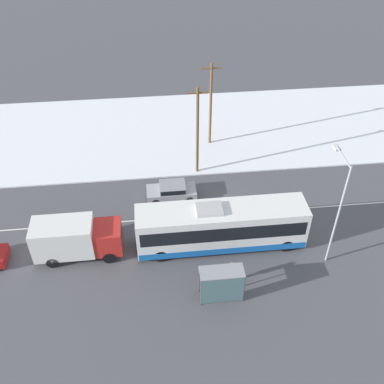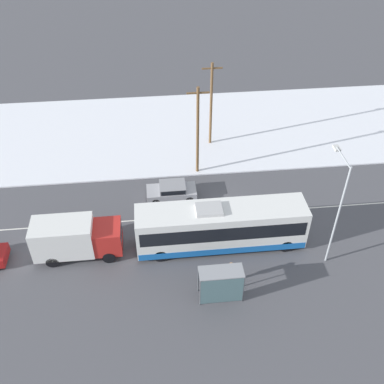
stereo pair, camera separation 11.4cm
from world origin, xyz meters
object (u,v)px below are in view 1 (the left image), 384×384
bus_shelter (222,282)px  streetlamp (338,200)px  pedestrian_at_stop (231,270)px  utility_pole_roadside (197,130)px  box_truck (75,238)px  sedan_car (172,190)px  utility_pole_snowlot (211,104)px  city_bus (221,227)px

bus_shelter → streetlamp: size_ratio=0.34×
bus_shelter → pedestrian_at_stop: bearing=57.9°
pedestrian_at_stop → utility_pole_roadside: bearing=93.6°
box_truck → utility_pole_roadside: utility_pole_roadside is taller
sedan_car → streetlamp: size_ratio=0.49×
streetlamp → utility_pole_snowlot: bearing=111.7°
box_truck → utility_pole_snowlot: bearing=49.5°
bus_shelter → utility_pole_roadside: bearing=89.6°
city_bus → box_truck: city_bus is taller
streetlamp → pedestrian_at_stop: bearing=-166.8°
pedestrian_at_stop → streetlamp: 8.22m
city_bus → streetlamp: size_ratio=1.47×
city_bus → utility_pole_roadside: utility_pole_roadside is taller
sedan_car → bus_shelter: bus_shelter is taller
pedestrian_at_stop → utility_pole_roadside: utility_pole_roadside is taller
city_bus → utility_pole_snowlot: 13.63m
sedan_car → streetlamp: (10.26, -7.50, 4.33)m
pedestrian_at_stop → bus_shelter: size_ratio=0.66×
bus_shelter → box_truck: bearing=152.0°
box_truck → pedestrian_at_stop: 10.96m
utility_pole_roadside → city_bus: bearing=-85.9°
pedestrian_at_stop → utility_pole_roadside: 12.85m
sedan_car → pedestrian_at_stop: bearing=109.5°
sedan_car → pedestrian_at_stop: 9.72m
pedestrian_at_stop → bus_shelter: 1.73m
box_truck → bus_shelter: size_ratio=2.16×
box_truck → utility_pole_snowlot: size_ratio=0.74×
bus_shelter → utility_pole_roadside: (0.09, 13.83, 2.58)m
sedan_car → pedestrian_at_stop: size_ratio=2.19×
pedestrian_at_stop → city_bus: bearing=92.3°
utility_pole_snowlot → streetlamp: bearing=-68.3°
sedan_car → bus_shelter: bearing=102.7°
utility_pole_roadside → bus_shelter: bearing=-90.4°
utility_pole_snowlot → sedan_car: bearing=-118.6°
box_truck → bus_shelter: 10.71m
bus_shelter → utility_pole_snowlot: 18.52m
city_bus → box_truck: 10.19m
streetlamp → utility_pole_snowlot: size_ratio=1.00×
utility_pole_roadside → utility_pole_snowlot: (1.73, 4.41, -0.00)m
box_truck → pedestrian_at_stop: bearing=-19.4°
city_bus → pedestrian_at_stop: 3.56m
utility_pole_roadside → sedan_car: bearing=-126.8°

